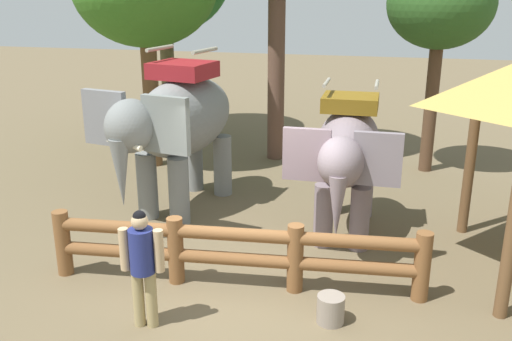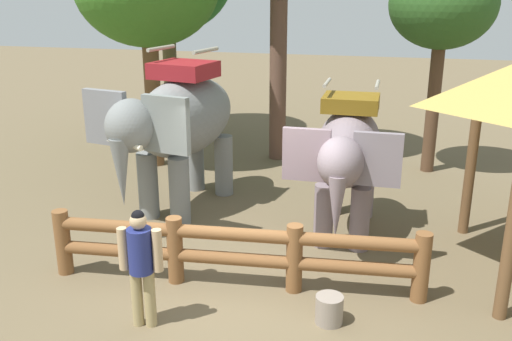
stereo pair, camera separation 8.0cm
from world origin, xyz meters
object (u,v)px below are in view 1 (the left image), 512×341
(elephant_near_left, at_px, (178,122))
(log_fence, at_px, (235,249))
(tree_far_left, at_px, (441,6))
(elephant_center, at_px, (347,153))
(tourist_woman_in_black, at_px, (142,261))
(feed_bucket, at_px, (331,309))

(elephant_near_left, bearing_deg, log_fence, -55.49)
(elephant_near_left, bearing_deg, tree_far_left, 37.60)
(elephant_center, relative_size, tourist_woman_in_black, 1.93)
(log_fence, height_order, tree_far_left, tree_far_left)
(elephant_near_left, bearing_deg, elephant_center, -8.00)
(elephant_near_left, bearing_deg, tourist_woman_in_black, -75.88)
(tourist_woman_in_black, relative_size, tree_far_left, 0.33)
(tourist_woman_in_black, bearing_deg, elephant_center, 57.25)
(elephant_near_left, xyz_separation_m, feed_bucket, (3.39, -3.37, -1.60))
(log_fence, bearing_deg, tree_far_left, 65.06)
(elephant_center, distance_m, tree_far_left, 5.11)
(log_fence, bearing_deg, elephant_center, 58.09)
(log_fence, bearing_deg, elephant_near_left, 124.51)
(tree_far_left, bearing_deg, feed_bucket, -102.01)
(elephant_center, xyz_separation_m, tree_far_left, (1.62, 4.25, 2.33))
(tourist_woman_in_black, xyz_separation_m, feed_bucket, (2.38, 0.65, -0.76))
(tree_far_left, distance_m, feed_bucket, 8.19)
(tourist_woman_in_black, height_order, feed_bucket, tourist_woman_in_black)
(feed_bucket, bearing_deg, log_fence, 157.20)
(elephant_center, bearing_deg, log_fence, -121.91)
(elephant_center, xyz_separation_m, tourist_woman_in_black, (-2.29, -3.56, -0.59))
(elephant_near_left, bearing_deg, feed_bucket, -44.83)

